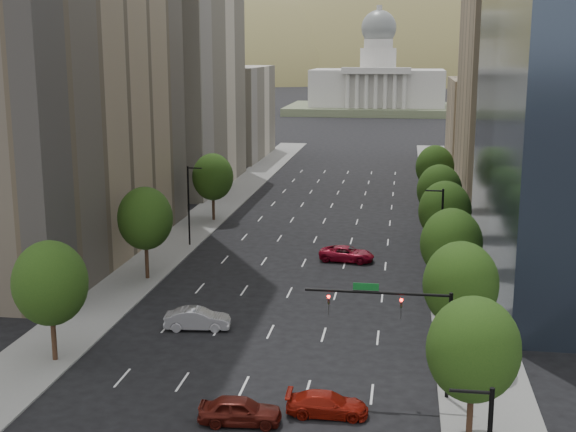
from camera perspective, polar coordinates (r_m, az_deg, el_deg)
The scene contains 24 objects.
sidewalk_left at distance 83.19m, azimuth -9.49°, elevation -2.93°, with size 6.00×200.00×0.15m, color slate.
sidewalk_right at distance 79.40m, azimuth 12.36°, elevation -3.79°, with size 6.00×200.00×0.15m, color slate.
midrise_cream_left at distance 124.29m, azimuth -7.81°, elevation 10.24°, with size 14.00×30.00×35.00m, color beige.
filler_left at distance 156.68m, azimuth -4.31°, elevation 7.60°, with size 14.00×26.00×18.00m, color beige.
parking_tan_right at distance 117.37m, azimuth 16.19°, elevation 8.54°, with size 14.00×30.00×30.00m, color #8C7759.
filler_right at distance 150.59m, azimuth 14.45°, elevation 6.68°, with size 14.00×26.00×16.00m, color #8C7759.
tree_right_0 at distance 44.48m, azimuth 13.46°, elevation -9.51°, with size 5.20×5.20×8.39m.
tree_right_1 at distance 54.73m, azimuth 12.57°, elevation -4.92°, with size 5.20×5.20×8.75m.
tree_right_2 at distance 66.31m, azimuth 11.90°, elevation -2.00°, with size 5.20×5.20×8.61m.
tree_right_3 at distance 77.93m, azimuth 11.45°, elevation 0.36°, with size 5.20×5.20×8.89m.
tree_right_4 at distance 91.74m, azimuth 11.05°, elevation 1.88°, with size 5.20×5.20×8.46m.
tree_right_5 at distance 107.47m, azimuth 10.73°, elevation 3.54°, with size 5.20×5.20×8.75m.
tree_left_0 at distance 56.12m, azimuth -17.07°, elevation -4.74°, with size 5.20×5.20×8.75m.
tree_left_1 at distance 73.97m, azimuth -10.45°, elevation -0.18°, with size 5.20×5.20×8.97m.
tree_left_2 at distance 98.51m, azimuth -5.55°, elevation 2.88°, with size 5.20×5.20×8.68m.
streetlight_rn at distance 73.25m, azimuth 11.15°, elevation -1.23°, with size 1.70×0.20×9.00m.
streetlight_ln at distance 86.16m, azimuth -7.27°, elevation 0.92°, with size 1.70×0.20×9.00m.
traffic_signal at distance 49.06m, azimuth 8.91°, elevation -7.50°, with size 9.12×0.40×7.38m.
capitol at distance 266.42m, azimuth 6.58°, elevation 9.37°, with size 60.00×40.00×35.20m.
foothills at distance 618.96m, azimuth 10.96°, elevation 6.53°, with size 720.00×413.00×263.00m.
car_red_near at distance 47.92m, azimuth 2.90°, elevation -13.63°, with size 2.01×4.95×1.44m, color maroon.
car_maroon at distance 46.94m, azimuth -3.54°, elevation -14.07°, with size 1.97×4.89×1.67m, color #44100B.
car_silver at distance 61.70m, azimuth -6.67°, elevation -7.52°, with size 1.79×5.13×1.69m, color #A7A7AC.
car_red_far at distance 80.53m, azimuth 4.34°, elevation -2.78°, with size 2.61×5.65×1.57m, color maroon.
Camera 1 is at (9.94, -16.21, 21.63)m, focal length 48.41 mm.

